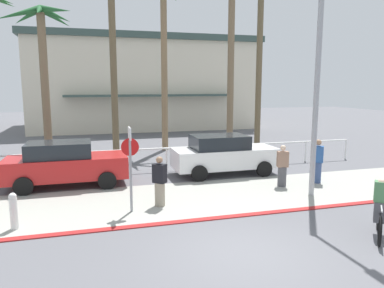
% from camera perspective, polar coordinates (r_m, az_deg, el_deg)
% --- Properties ---
extents(ground_plane, '(80.00, 80.00, 0.00)m').
position_cam_1_polar(ground_plane, '(17.85, -4.97, -3.05)').
color(ground_plane, '#5B5B60').
extents(sidewalk_strip, '(44.00, 4.00, 0.02)m').
position_cam_1_polar(sidewalk_strip, '(12.38, 0.16, -8.46)').
color(sidewalk_strip, '#9E9E93').
rests_on(sidewalk_strip, ground).
extents(curb_paint, '(44.00, 0.24, 0.03)m').
position_cam_1_polar(curb_paint, '(10.57, 3.20, -11.57)').
color(curb_paint, maroon).
rests_on(curb_paint, ground).
extents(building_backdrop, '(19.53, 12.71, 7.92)m').
position_cam_1_polar(building_backdrop, '(35.13, -8.03, 9.39)').
color(building_backdrop, beige).
rests_on(building_backdrop, ground).
extents(rail_fence, '(18.97, 0.08, 1.04)m').
position_cam_1_polar(rail_fence, '(16.24, -4.01, -1.23)').
color(rail_fence, white).
rests_on(rail_fence, ground).
extents(stop_sign_bike_lane, '(0.52, 0.56, 2.56)m').
position_cam_1_polar(stop_sign_bike_lane, '(10.81, -9.66, -2.06)').
color(stop_sign_bike_lane, gray).
rests_on(stop_sign_bike_lane, ground).
extents(bollard_3, '(0.20, 0.20, 1.00)m').
position_cam_1_polar(bollard_3, '(10.74, -26.18, -9.37)').
color(bollard_3, white).
rests_on(bollard_3, ground).
extents(streetlight_curb, '(0.24, 2.54, 7.50)m').
position_cam_1_polar(streetlight_curb, '(12.67, 19.72, 10.98)').
color(streetlight_curb, '#9EA0A5').
rests_on(streetlight_curb, ground).
extents(palm_tree_3, '(3.33, 2.85, 7.25)m').
position_cam_1_polar(palm_tree_3, '(18.05, -22.47, 14.01)').
color(palm_tree_3, '#756047').
rests_on(palm_tree_3, ground).
extents(palm_tree_4, '(3.14, 3.11, 9.85)m').
position_cam_1_polar(palm_tree_4, '(20.48, -12.44, 18.67)').
color(palm_tree_4, brown).
rests_on(palm_tree_4, ground).
extents(palm_tree_5, '(3.54, 3.07, 9.33)m').
position_cam_1_polar(palm_tree_5, '(21.49, -4.45, 17.55)').
color(palm_tree_5, '#846B4C').
rests_on(palm_tree_5, ground).
extents(palm_tree_6, '(2.98, 3.34, 9.77)m').
position_cam_1_polar(palm_tree_6, '(20.78, 6.18, 18.48)').
color(palm_tree_6, '#756047').
rests_on(palm_tree_6, ground).
extents(palm_tree_7, '(3.39, 3.31, 9.69)m').
position_cam_1_polar(palm_tree_7, '(22.97, 10.69, 16.74)').
color(palm_tree_7, brown).
rests_on(palm_tree_7, ground).
extents(car_red_1, '(4.40, 2.02, 1.69)m').
position_cam_1_polar(car_red_1, '(14.46, -19.22, -2.89)').
color(car_red_1, red).
rests_on(car_red_1, ground).
extents(car_white_2, '(4.40, 2.02, 1.69)m').
position_cam_1_polar(car_white_2, '(15.54, 4.94, -1.60)').
color(car_white_2, white).
rests_on(car_white_2, ground).
extents(cyclist_black_0, '(1.24, 1.41, 1.50)m').
position_cam_1_polar(cyclist_black_0, '(10.39, 27.41, -9.02)').
color(cyclist_black_0, black).
rests_on(cyclist_black_0, ground).
extents(pedestrian_0, '(0.45, 0.39, 1.58)m').
position_cam_1_polar(pedestrian_0, '(14.02, 13.98, -3.63)').
color(pedestrian_0, '#4C4C51').
rests_on(pedestrian_0, ground).
extents(pedestrian_1, '(0.47, 0.46, 1.59)m').
position_cam_1_polar(pedestrian_1, '(11.44, -5.08, -6.21)').
color(pedestrian_1, gray).
rests_on(pedestrian_1, ground).
extents(pedestrian_2, '(0.47, 0.45, 1.72)m').
position_cam_1_polar(pedestrian_2, '(14.89, 19.06, -2.84)').
color(pedestrian_2, '#384C7A').
rests_on(pedestrian_2, ground).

